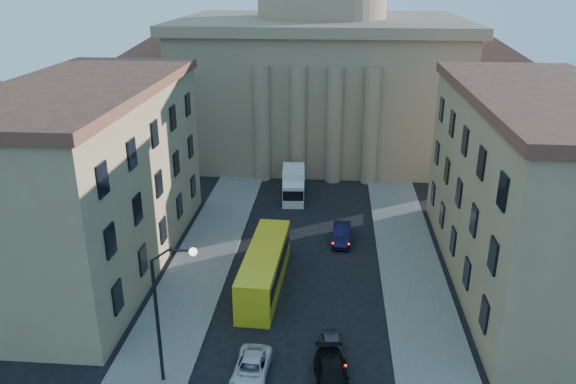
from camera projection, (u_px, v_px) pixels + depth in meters
The scene contains 12 objects.
sidewalk_left at pixel (189, 290), 42.15m from camera, with size 5.00×60.00×0.15m, color #605D58.
sidewalk_right at pixel (418, 300), 40.82m from camera, with size 5.00×60.00×0.15m, color #605D58.
church at pixel (321, 59), 71.93m from camera, with size 68.02×28.76×36.60m.
building_left at pixel (89, 176), 43.84m from camera, with size 11.60×26.60×14.70m.
building_right at pixel (537, 190), 41.18m from camera, with size 11.60×26.60×14.70m.
street_lamp at pixel (165, 304), 30.85m from camera, with size 2.62×0.44×8.83m.
car_left_mid at pixel (251, 369), 32.89m from camera, with size 2.02×4.38×1.22m, color silver.
car_right_mid at pixel (332, 377), 32.16m from camera, with size 1.94×4.76×1.38m, color black.
car_right_far at pixel (332, 347), 34.86m from camera, with size 1.44×3.59×1.22m, color #444448.
car_right_distant at pixel (342, 234), 49.62m from camera, with size 1.56×4.47×1.47m, color black.
city_bus at pixel (265, 267), 42.18m from camera, with size 2.97×11.07×3.09m.
box_truck at pixel (293, 185), 58.80m from camera, with size 2.58×5.80×3.12m.
Camera 1 is at (2.00, -17.80, 22.31)m, focal length 35.00 mm.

